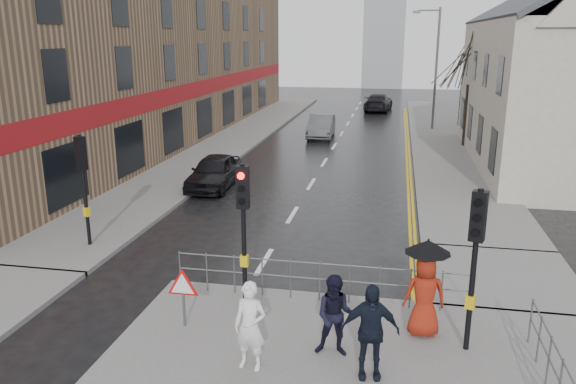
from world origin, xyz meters
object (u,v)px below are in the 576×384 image
at_px(pedestrian_b, 336,316).
at_px(pedestrian_with_umbrella, 425,285).
at_px(pedestrian_a, 250,326).
at_px(car_mid, 321,126).
at_px(pedestrian_d, 370,331).
at_px(car_parked, 214,172).

bearing_deg(pedestrian_b, pedestrian_with_umbrella, 32.56).
bearing_deg(pedestrian_a, car_mid, 103.58).
height_order(pedestrian_with_umbrella, pedestrian_d, pedestrian_with_umbrella).
bearing_deg(car_parked, pedestrian_b, -62.33).
xyz_separation_m(pedestrian_d, car_parked, (-7.28, 12.95, -0.37)).
distance_m(pedestrian_b, car_mid, 25.90).
bearing_deg(pedestrian_d, pedestrian_a, 175.99).
height_order(pedestrian_b, pedestrian_d, pedestrian_d).
bearing_deg(pedestrian_b, car_parked, 117.33).
height_order(pedestrian_b, car_mid, pedestrian_b).
relative_size(pedestrian_a, car_mid, 0.41).
bearing_deg(pedestrian_with_umbrella, pedestrian_a, -149.67).
xyz_separation_m(car_parked, car_mid, (2.82, 13.29, 0.01)).
distance_m(pedestrian_with_umbrella, car_mid, 25.09).
xyz_separation_m(pedestrian_a, car_parked, (-5.04, 13.11, -0.32)).
bearing_deg(pedestrian_b, car_mid, 97.60).
distance_m(pedestrian_b, car_parked, 13.98).
relative_size(car_parked, car_mid, 0.96).
bearing_deg(car_parked, pedestrian_with_umbrella, -53.72).
bearing_deg(pedestrian_a, pedestrian_d, 12.74).
relative_size(pedestrian_with_umbrella, car_mid, 0.49).
bearing_deg(pedestrian_with_umbrella, car_mid, 102.71).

